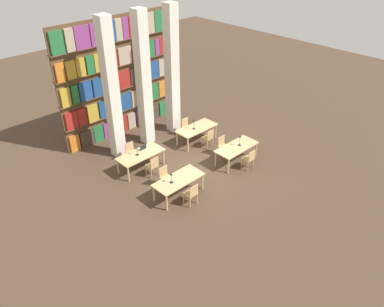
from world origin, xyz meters
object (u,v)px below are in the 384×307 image
(reading_table_2, at_px, (141,155))
(chair_4, at_px, (153,166))
(reading_table_1, at_px, (237,148))
(reading_table_3, at_px, (197,129))
(pillar_center, at_px, (143,81))
(chair_2, at_px, (249,159))
(desk_lamp_1, at_px, (240,139))
(chair_6, at_px, (208,138))
(pillar_left, at_px, (111,91))
(chair_5, at_px, (131,152))
(chair_7, at_px, (187,127))
(desk_lamp_0, at_px, (171,176))
(chair_1, at_px, (165,177))
(pillar_right, at_px, (172,72))
(chair_3, at_px, (223,146))
(desk_lamp_2, at_px, (137,148))
(chair_0, at_px, (191,194))
(desk_lamp_3, at_px, (194,123))
(laptop, at_px, (142,148))
(reading_table_0, at_px, (179,181))

(reading_table_2, relative_size, chair_4, 2.21)
(reading_table_1, distance_m, reading_table_3, 2.38)
(pillar_center, distance_m, chair_2, 5.61)
(desk_lamp_1, bearing_deg, chair_6, 95.57)
(pillar_left, distance_m, chair_2, 6.28)
(chair_5, relative_size, chair_7, 1.00)
(reading_table_1, bearing_deg, desk_lamp_1, -5.73)
(reading_table_1, bearing_deg, chair_7, 89.98)
(pillar_left, height_order, chair_4, pillar_left)
(reading_table_1, bearing_deg, desk_lamp_0, 179.67)
(chair_1, bearing_deg, pillar_center, -117.39)
(pillar_left, xyz_separation_m, pillar_right, (3.28, 0.00, 0.00))
(pillar_center, bearing_deg, chair_4, -123.77)
(chair_3, distance_m, desk_lamp_2, 3.83)
(desk_lamp_0, relative_size, chair_5, 0.46)
(chair_0, height_order, chair_6, same)
(chair_0, relative_size, reading_table_3, 0.45)
(desk_lamp_3, bearing_deg, reading_table_1, -84.88)
(desk_lamp_1, distance_m, laptop, 4.13)
(pillar_center, bearing_deg, desk_lamp_2, -137.68)
(reading_table_3, distance_m, chair_7, 0.75)
(chair_4, bearing_deg, pillar_left, 91.49)
(reading_table_1, xyz_separation_m, desk_lamp_2, (-3.43, 2.41, 0.41))
(chair_4, bearing_deg, chair_6, 0.00)
(pillar_left, xyz_separation_m, chair_5, (0.06, -0.91, -2.51))
(pillar_center, bearing_deg, reading_table_0, -112.68)
(reading_table_0, height_order, chair_7, chair_7)
(desk_lamp_0, xyz_separation_m, chair_5, (0.43, 3.09, -0.53))
(reading_table_1, bearing_deg, chair_2, -93.00)
(pillar_right, xyz_separation_m, chair_1, (-3.35, -3.30, -2.51))
(desk_lamp_3, bearing_deg, pillar_left, 152.16)
(pillar_right, xyz_separation_m, desk_lamp_1, (0.19, -4.03, -1.95))
(reading_table_0, xyz_separation_m, reading_table_1, (3.35, 0.00, 0.00))
(reading_table_2, bearing_deg, pillar_center, 45.20)
(pillar_right, distance_m, chair_1, 5.33)
(reading_table_1, distance_m, chair_4, 3.65)
(desk_lamp_0, distance_m, chair_6, 4.05)
(desk_lamp_2, bearing_deg, laptop, 27.15)
(reading_table_1, relative_size, desk_lamp_3, 4.20)
(chair_1, bearing_deg, chair_4, -97.86)
(desk_lamp_1, distance_m, reading_table_3, 2.44)
(chair_7, bearing_deg, laptop, 9.05)
(chair_6, height_order, desk_lamp_3, desk_lamp_3)
(reading_table_0, relative_size, chair_7, 2.21)
(chair_0, relative_size, reading_table_2, 0.45)
(pillar_left, bearing_deg, reading_table_1, -50.54)
(reading_table_1, bearing_deg, chair_4, 152.97)
(reading_table_0, distance_m, desk_lamp_0, 0.48)
(reading_table_2, xyz_separation_m, chair_7, (3.29, 0.73, -0.17))
(reading_table_2, distance_m, laptop, 0.40)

